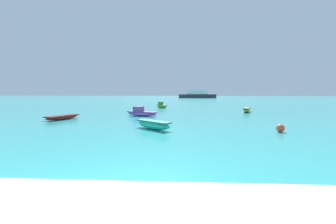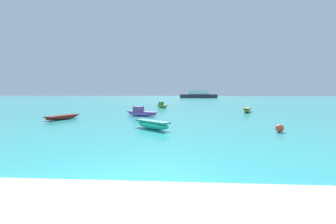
% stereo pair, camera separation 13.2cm
% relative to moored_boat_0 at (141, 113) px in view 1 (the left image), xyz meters
% --- Properties ---
extents(ground_plane, '(240.00, 240.00, 0.00)m').
position_rel_moored_boat_0_xyz_m(ground_plane, '(1.72, -14.82, -0.27)').
color(ground_plane, teal).
extents(moored_boat_0, '(2.82, 1.68, 0.78)m').
position_rel_moored_boat_0_xyz_m(moored_boat_0, '(0.00, 0.00, 0.00)').
color(moored_boat_0, '#B46DE0').
rests_on(moored_boat_0, ground_plane).
extents(moored_boat_1, '(1.63, 3.01, 0.44)m').
position_rel_moored_boat_0_xyz_m(moored_boat_1, '(9.79, 4.30, -0.03)').
color(moored_boat_1, '#94AB42').
rests_on(moored_boat_1, ground_plane).
extents(moored_boat_2, '(1.69, 2.14, 0.78)m').
position_rel_moored_boat_0_xyz_m(moored_boat_2, '(0.85, 9.71, -0.00)').
color(moored_boat_2, '#74BB41').
rests_on(moored_boat_2, ground_plane).
extents(moored_boat_3, '(2.18, 2.05, 0.45)m').
position_rel_moored_boat_0_xyz_m(moored_boat_3, '(1.78, -6.56, -0.03)').
color(moored_boat_3, '#22DAAE').
rests_on(moored_boat_3, ground_plane).
extents(moored_boat_4, '(1.67, 2.79, 0.30)m').
position_rel_moored_boat_0_xyz_m(moored_boat_4, '(-5.26, -2.72, -0.10)').
color(moored_boat_4, maroon).
rests_on(moored_boat_4, ground_plane).
extents(mooring_buoy_0, '(0.39, 0.39, 0.39)m').
position_rel_moored_boat_0_xyz_m(mooring_buoy_0, '(8.10, -7.11, -0.08)').
color(mooring_buoy_0, '#E54C2D').
rests_on(mooring_buoy_0, ground_plane).
extents(distant_ferry, '(12.78, 2.81, 2.81)m').
position_rel_moored_boat_0_xyz_m(distant_ferry, '(9.06, 60.26, 0.87)').
color(distant_ferry, '#2D333D').
rests_on(distant_ferry, ground_plane).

